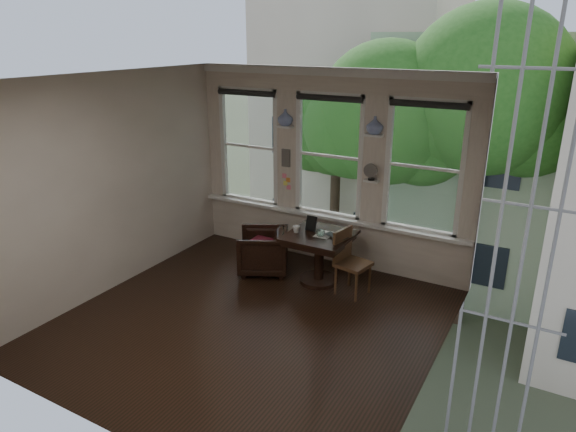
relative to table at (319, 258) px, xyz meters
The scene contains 25 objects.
ground 1.49m from the table, 100.15° to the right, with size 4.50×4.50×0.00m, color black.
ceiling 2.99m from the table, 100.15° to the right, with size 4.50×4.50×0.00m, color silver.
wall_back 1.42m from the table, 106.93° to the left, with size 4.50×4.50×0.00m, color beige.
wall_front 3.84m from the table, 93.96° to the right, with size 4.50×4.50×0.00m, color beige.
wall_left 3.09m from the table, 150.49° to the right, with size 4.50×4.50×0.00m, color beige.
wall_right 2.69m from the table, 35.36° to the right, with size 4.50×4.50×0.00m, color beige.
window_left 2.31m from the table, 153.94° to the left, with size 1.10×0.12×1.90m, color white, non-canonical shape.
window_center 1.59m from the table, 106.93° to the left, with size 1.10×0.12×1.90m, color white, non-canonical shape.
window_right 1.97m from the table, 34.85° to the left, with size 1.10×0.12×1.90m, color white, non-canonical shape.
shelf_left 2.11m from the table, 143.16° to the left, with size 0.26×0.16×0.03m, color white.
shelf_right 1.93m from the table, 57.26° to the left, with size 0.26×0.16×0.03m, color white.
intercom 1.74m from the table, 142.05° to the left, with size 0.14×0.06×0.28m, color #59544F.
sticky_notes 1.52m from the table, 141.87° to the left, with size 0.16×0.01×0.24m, color pink, non-canonical shape.
desk_fan 1.44m from the table, 56.54° to the left, with size 0.20×0.20×0.24m, color #59544F, non-canonical shape.
vase_left 2.23m from the table, 143.16° to the left, with size 0.24×0.24×0.25m, color white.
vase_right 2.06m from the table, 57.26° to the left, with size 0.24×0.24×0.25m, color white.
table is the anchor object (origin of this frame).
armchair_left 0.91m from the table, behind, with size 0.72×0.74×0.67m, color black.
cushion_red 0.91m from the table, behind, with size 0.45×0.45×0.06m, color maroon.
side_chair_right 0.59m from the table, ahead, with size 0.42×0.42×0.92m, color #482919, non-canonical shape.
laptop 0.46m from the table, ahead, with size 0.35×0.23×0.03m, color black.
mug 0.54m from the table, 163.74° to the right, with size 0.10×0.10×0.10m, color white.
drinking_glass 0.43m from the table, 55.06° to the right, with size 0.12×0.12×0.09m, color white.
tablet 0.52m from the table, 155.71° to the left, with size 0.16×0.02×0.22m, color black.
papers 0.38m from the table, 22.49° to the left, with size 0.22×0.30×0.00m, color silver.
Camera 1 is at (3.21, -4.74, 3.45)m, focal length 32.00 mm.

